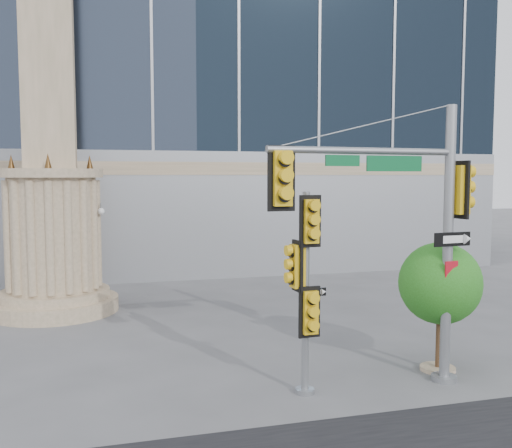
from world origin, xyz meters
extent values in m
plane|color=#545456|center=(0.00, 0.00, 0.00)|extent=(120.00, 120.00, 0.00)
cylinder|color=gray|center=(-6.00, 9.00, 0.25)|extent=(4.40, 4.40, 0.50)
cylinder|color=gray|center=(-6.00, 9.00, 0.65)|extent=(3.80, 3.80, 0.30)
cylinder|color=gray|center=(-6.00, 9.00, 2.80)|extent=(3.00, 3.00, 4.00)
cylinder|color=gray|center=(-6.00, 9.00, 4.95)|extent=(3.50, 3.50, 0.30)
cube|color=gray|center=(-6.00, 9.00, 10.50)|extent=(1.70, 1.70, 11.00)
cone|color=#472D14|center=(-4.70, 9.00, 5.35)|extent=(0.24, 0.24, 0.50)
cone|color=#472D14|center=(-7.30, 9.00, 5.35)|extent=(0.24, 0.24, 0.50)
cylinder|color=slate|center=(3.41, -0.74, 0.06)|extent=(0.60, 0.60, 0.13)
cylinder|color=slate|center=(3.41, -0.74, 3.24)|extent=(0.24, 0.24, 6.47)
cylinder|color=slate|center=(1.15, -0.93, 5.39)|extent=(4.53, 0.52, 0.15)
cube|color=#0A5C2C|center=(1.90, -0.89, 5.12)|extent=(1.40, 0.16, 0.35)
cube|color=gold|center=(-0.79, -1.09, 4.80)|extent=(0.62, 0.35, 1.35)
cube|color=gold|center=(3.71, -0.72, 4.53)|extent=(0.35, 0.62, 1.35)
cube|color=black|center=(3.42, -0.89, 3.40)|extent=(0.99, 0.11, 0.32)
cube|color=#B5101E|center=(3.42, -0.89, 2.64)|extent=(0.35, 0.06, 0.50)
cylinder|color=slate|center=(-0.06, -0.60, 0.05)|extent=(0.43, 0.43, 0.11)
cylinder|color=slate|center=(-0.06, -0.60, 2.26)|extent=(0.16, 0.16, 4.51)
cube|color=gold|center=(-0.04, -0.79, 3.88)|extent=(0.52, 0.29, 1.13)
cube|color=gold|center=(-0.25, -0.61, 2.89)|extent=(0.29, 0.52, 1.13)
cube|color=gold|center=(-0.04, -0.79, 1.90)|extent=(0.52, 0.29, 1.13)
cube|color=black|center=(0.12, -0.69, 2.30)|extent=(0.56, 0.07, 0.18)
cylinder|color=gray|center=(3.68, -0.07, 0.05)|extent=(0.87, 0.87, 0.10)
cylinder|color=#382314|center=(3.68, -0.07, 0.87)|extent=(0.13, 0.13, 1.73)
sphere|color=#236216|center=(3.68, -0.07, 2.21)|extent=(2.02, 2.02, 2.02)
sphere|color=#236216|center=(4.11, 0.17, 1.92)|extent=(1.25, 1.25, 1.25)
sphere|color=#236216|center=(3.34, -0.31, 1.97)|extent=(1.06, 1.06, 1.06)
camera|label=1|loc=(-4.40, -12.25, 4.85)|focal=40.00mm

